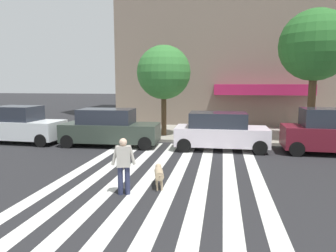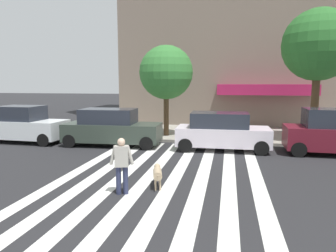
# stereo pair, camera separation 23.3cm
# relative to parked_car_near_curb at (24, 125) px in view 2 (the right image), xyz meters

# --- Properties ---
(ground_plane) EXTENTS (160.00, 160.00, 0.00)m
(ground_plane) POSITION_rel_parked_car_near_curb_xyz_m (8.97, -5.68, -0.93)
(ground_plane) COLOR #232326
(sidewalk_far) EXTENTS (80.00, 6.00, 0.15)m
(sidewalk_far) POSITION_rel_parked_car_near_curb_xyz_m (8.97, 4.38, -0.85)
(sidewalk_far) COLOR gray
(sidewalk_far) RESTS_ON ground_plane
(crosswalk_stripes) EXTENTS (6.75, 13.51, 0.01)m
(crosswalk_stripes) POSITION_rel_parked_car_near_curb_xyz_m (8.70, -5.68, -0.92)
(crosswalk_stripes) COLOR silver
(crosswalk_stripes) RESTS_ON ground_plane
(parked_car_near_curb) EXTENTS (4.48, 2.05, 1.96)m
(parked_car_near_curb) POSITION_rel_parked_car_near_curb_xyz_m (0.00, 0.00, 0.00)
(parked_car_near_curb) COLOR silver
(parked_car_near_curb) RESTS_ON ground_plane
(parked_car_behind_first) EXTENTS (4.94, 2.05, 1.89)m
(parked_car_behind_first) POSITION_rel_parked_car_near_curb_xyz_m (5.03, -0.00, -0.01)
(parked_car_behind_first) COLOR #323D34
(parked_car_behind_first) RESTS_ON ground_plane
(parked_car_third_in_line) EXTENTS (4.37, 1.97, 1.80)m
(parked_car_third_in_line) POSITION_rel_parked_car_near_curb_xyz_m (10.58, -0.00, -0.03)
(parked_car_third_in_line) COLOR silver
(parked_car_third_in_line) RESTS_ON ground_plane
(street_tree_nearest) EXTENTS (3.07, 3.07, 5.17)m
(street_tree_nearest) POSITION_rel_parked_car_near_curb_xyz_m (7.31, 2.78, 2.84)
(street_tree_nearest) COLOR #4C3823
(street_tree_nearest) RESTS_ON sidewalk_far
(street_tree_middle) EXTENTS (3.67, 3.67, 6.81)m
(street_tree_middle) POSITION_rel_parked_car_near_curb_xyz_m (15.30, 2.64, 4.16)
(street_tree_middle) COLOR #4C3823
(street_tree_middle) RESTS_ON sidewalk_far
(pedestrian_dog_walker) EXTENTS (0.70, 0.33, 1.64)m
(pedestrian_dog_walker) POSITION_rel_parked_car_near_curb_xyz_m (7.92, -6.59, 0.00)
(pedestrian_dog_walker) COLOR #282D4C
(pedestrian_dog_walker) RESTS_ON ground_plane
(dog_on_leash) EXTENTS (0.44, 1.08, 0.65)m
(dog_on_leash) POSITION_rel_parked_car_near_curb_xyz_m (8.79, -5.81, -0.48)
(dog_on_leash) COLOR tan
(dog_on_leash) RESTS_ON ground_plane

